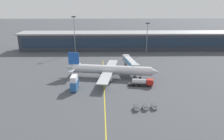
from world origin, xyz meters
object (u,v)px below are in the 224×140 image
(baggage_cart_1, at_px, (145,107))
(baggage_cart_0, at_px, (136,108))
(fuel_tanker, at_px, (142,82))
(baggage_cart_2, at_px, (154,106))
(main_airliner, at_px, (111,70))
(catering_lift, at_px, (74,83))

(baggage_cart_1, bearing_deg, baggage_cart_0, -172.26)
(fuel_tanker, distance_m, baggage_cart_2, 20.27)
(main_airliner, distance_m, fuel_tanker, 17.64)
(baggage_cart_2, bearing_deg, main_airliner, 115.00)
(baggage_cart_0, bearing_deg, baggage_cart_2, 7.74)
(catering_lift, bearing_deg, fuel_tanker, 7.15)
(main_airliner, height_order, baggage_cart_2, main_airliner)
(fuel_tanker, relative_size, baggage_cart_0, 3.89)
(main_airliner, distance_m, baggage_cart_1, 33.84)
(main_airliner, relative_size, baggage_cart_1, 16.27)
(baggage_cart_0, xyz_separation_m, baggage_cart_2, (6.34, 0.86, 0.00))
(fuel_tanker, relative_size, baggage_cart_2, 3.89)
(fuel_tanker, bearing_deg, baggage_cart_1, -95.97)
(baggage_cart_2, bearing_deg, fuel_tanker, 92.87)
(main_airliner, xyz_separation_m, baggage_cart_2, (14.58, -31.27, -3.18))
(main_airliner, height_order, baggage_cart_1, main_airliner)
(catering_lift, xyz_separation_m, baggage_cart_0, (23.82, -17.43, -2.28))
(fuel_tanker, xyz_separation_m, baggage_cart_2, (1.01, -20.22, -0.96))
(baggage_cart_2, bearing_deg, baggage_cart_0, -172.26)
(fuel_tanker, relative_size, catering_lift, 1.61)
(baggage_cart_1, bearing_deg, fuel_tanker, 84.03)
(main_airliner, xyz_separation_m, catering_lift, (-15.58, -14.70, -0.90))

